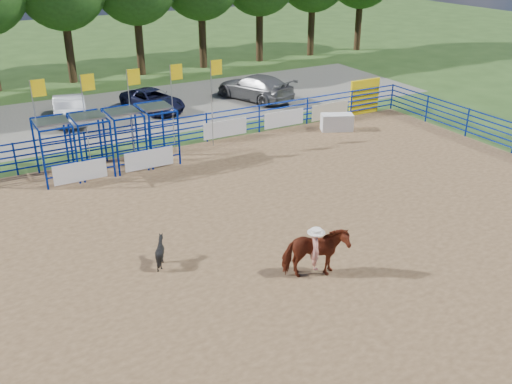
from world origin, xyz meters
The scene contains 11 objects.
ground centered at (0.00, 0.00, 0.00)m, with size 120.00×120.00×0.00m, color #3A5B24.
arena_dirt centered at (0.00, 0.00, 0.01)m, with size 30.00×20.00×0.02m, color olive.
gravel_strip centered at (0.00, 17.00, 0.01)m, with size 40.00×10.00×0.01m, color slate.
announcer_table centered at (9.76, 8.30, 0.46)m, with size 1.65×0.77×0.88m, color white.
horse_and_rider centered at (0.72, -2.84, 0.90)m, with size 2.13×1.49×2.25m.
calf centered at (-3.13, 0.10, 0.47)m, with size 0.73×0.82×0.90m, color black.
car_b centered at (-2.20, 16.86, 0.77)m, with size 1.62×4.64×1.53m, color #9C9FA5.
car_c centered at (2.51, 16.59, 0.63)m, with size 2.05×4.44×1.23m, color black.
car_d centered at (8.93, 15.78, 0.79)m, with size 2.19×5.38×1.56m, color #595A5C.
perimeter_fence centered at (0.00, 0.00, 0.75)m, with size 30.10×20.10×1.50m.
chute_assembly centered at (-1.90, 8.84, 1.26)m, with size 19.32×2.41×4.20m.
Camera 1 is at (-8.02, -14.93, 9.63)m, focal length 40.00 mm.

